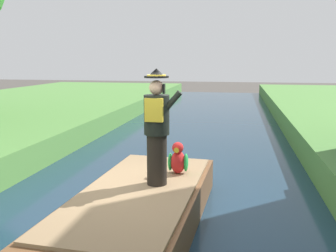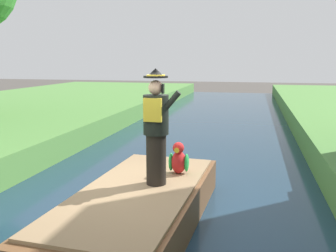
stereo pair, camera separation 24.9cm
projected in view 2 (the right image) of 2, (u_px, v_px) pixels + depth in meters
ground_plane at (145, 222)px, 6.13m from camera, size 80.00×80.00×0.00m
canal_water at (145, 219)px, 6.12m from camera, size 6.19×48.00×0.10m
boat at (139, 207)px, 5.75m from camera, size 2.01×4.28×0.61m
person_pirate at (156, 128)px, 5.73m from camera, size 0.61×0.42×1.85m
parrot_plush at (179, 160)px, 6.40m from camera, size 0.36×0.35×0.57m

